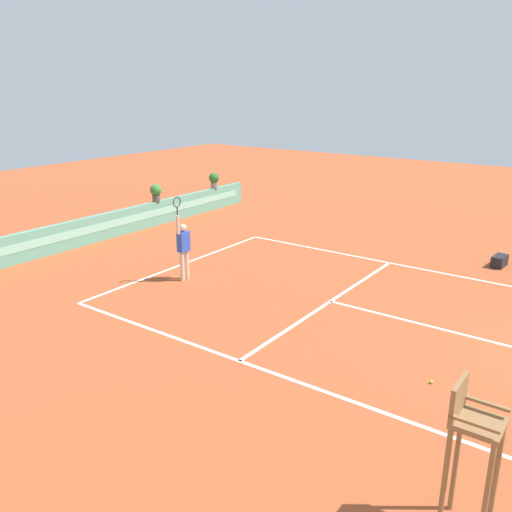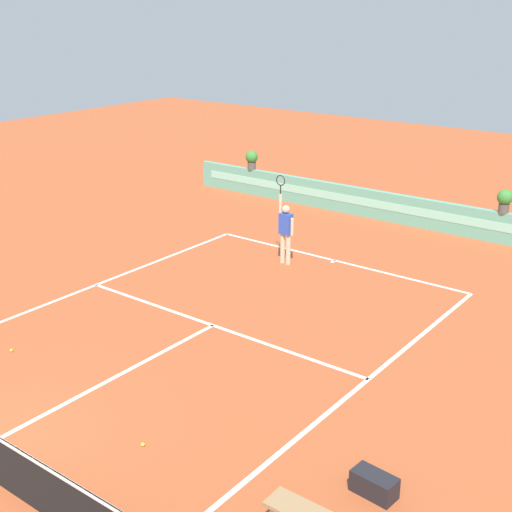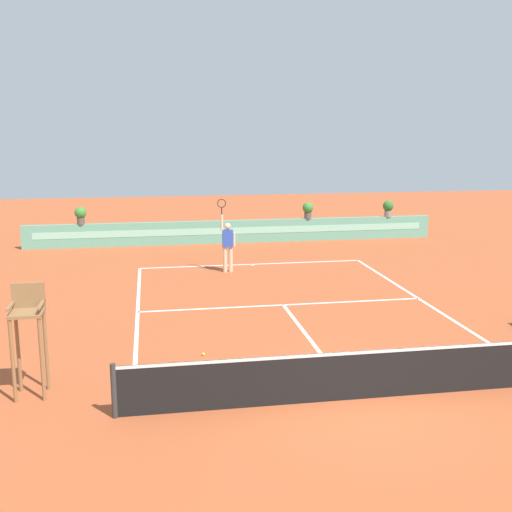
% 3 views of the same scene
% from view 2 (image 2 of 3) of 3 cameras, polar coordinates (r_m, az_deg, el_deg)
% --- Properties ---
extents(ground_plane, '(60.00, 60.00, 0.00)m').
position_cam_2_polar(ground_plane, '(16.23, -4.46, -6.14)').
color(ground_plane, '#A84C28').
extents(court_lines, '(8.32, 11.94, 0.01)m').
position_cam_2_polar(court_lines, '(16.71, -2.82, -5.28)').
color(court_lines, white).
rests_on(court_lines, ground).
extents(back_wall_barrier, '(18.00, 0.21, 1.00)m').
position_cam_2_polar(back_wall_barrier, '(24.26, 12.03, 3.68)').
color(back_wall_barrier, '#60A88E').
rests_on(back_wall_barrier, ground).
extents(gear_bag, '(0.73, 0.42, 0.36)m').
position_cam_2_polar(gear_bag, '(11.41, 9.60, -17.86)').
color(gear_bag, black).
rests_on(gear_bag, ground).
extents(tennis_player, '(0.62, 0.23, 2.58)m').
position_cam_2_polar(tennis_player, '(19.96, 2.42, 2.23)').
color(tennis_player, beige).
rests_on(tennis_player, ground).
extents(tennis_ball_near_baseline, '(0.07, 0.07, 0.07)m').
position_cam_2_polar(tennis_ball_near_baseline, '(12.49, -9.20, -14.92)').
color(tennis_ball_near_baseline, '#CCE033').
rests_on(tennis_ball_near_baseline, ground).
extents(tennis_ball_mid_court, '(0.07, 0.07, 0.07)m').
position_cam_2_polar(tennis_ball_mid_court, '(16.17, -19.29, -7.26)').
color(tennis_ball_mid_court, '#CCE033').
rests_on(tennis_ball_mid_court, ground).
extents(potted_plant_right, '(0.48, 0.48, 0.72)m').
position_cam_2_polar(potted_plant_right, '(22.89, 19.59, 4.35)').
color(potted_plant_right, '#514C47').
rests_on(potted_plant_right, back_wall_barrier).
extents(potted_plant_far_left, '(0.48, 0.48, 0.72)m').
position_cam_2_polar(potted_plant_far_left, '(27.37, -0.35, 7.93)').
color(potted_plant_far_left, '#514C47').
rests_on(potted_plant_far_left, back_wall_barrier).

